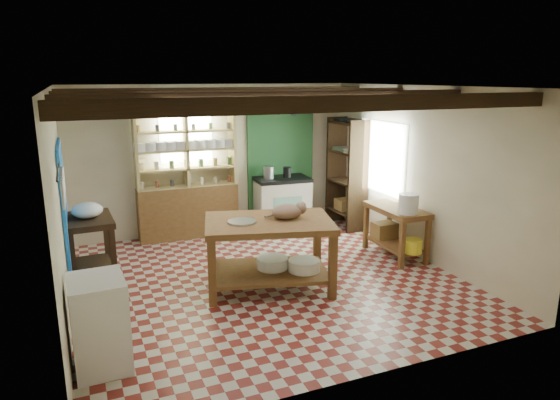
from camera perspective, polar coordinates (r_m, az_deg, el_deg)
name	(u,v)px	position (r m, az deg, el deg)	size (l,w,h in m)	color
floor	(266,280)	(6.98, -1.59, -9.14)	(5.00, 5.00, 0.02)	maroon
ceiling	(265,87)	(6.42, -1.75, 12.83)	(5.00, 5.00, 0.02)	#504F55
wall_back	(215,159)	(8.91, -7.46, 4.63)	(5.00, 0.04, 2.60)	beige
wall_front	(369,245)	(4.42, 10.10, -5.10)	(5.00, 0.04, 2.60)	beige
wall_left	(59,206)	(6.16, -23.91, -0.63)	(0.04, 5.00, 2.60)	beige
wall_right	(420,174)	(7.81, 15.75, 2.90)	(0.04, 5.00, 2.60)	beige
ceiling_beams	(265,96)	(6.42, -1.74, 11.76)	(5.00, 3.80, 0.15)	#312011
blue_wall_patch	(64,205)	(7.09, -23.43, -0.48)	(0.04, 1.40, 1.60)	blue
green_wall_patch	(281,158)	(9.29, 0.07, 4.82)	(1.30, 0.04, 2.30)	#205026
window_back	(186,138)	(8.72, -10.70, 6.96)	(0.90, 0.02, 0.80)	silver
window_right	(382,158)	(8.57, 11.57, 4.77)	(0.02, 1.30, 1.20)	silver
utensil_rail	(59,185)	(4.89, -23.91, 1.60)	(0.06, 0.90, 0.28)	black
pot_rack	(290,109)	(8.81, 1.15, 10.40)	(0.86, 0.12, 0.36)	black
shelving_unit	(187,175)	(8.64, -10.60, 2.87)	(1.70, 0.34, 2.20)	tan
tall_rack	(347,174)	(9.20, 7.63, 3.02)	(0.40, 0.86, 2.00)	#312011
work_table	(269,254)	(6.58, -1.27, -6.18)	(1.63, 1.08, 0.92)	brown
stove	(282,203)	(9.12, 0.22, -0.34)	(0.97, 0.65, 0.95)	beige
prep_table	(91,249)	(7.26, -20.80, -5.28)	(0.61, 0.88, 0.89)	#312011
white_cabinet	(99,323)	(5.16, -19.95, -13.10)	(0.50, 0.60, 0.90)	white
right_counter	(395,232)	(7.91, 13.04, -3.57)	(0.55, 1.10, 0.79)	brown
cat	(287,212)	(6.49, 0.85, -1.33)	(0.42, 0.32, 0.19)	#9B755A
steel_tray	(242,222)	(6.36, -4.38, -2.47)	(0.37, 0.37, 0.02)	#A1A1A8
basin_large	(272,263)	(6.68, -0.88, -7.18)	(0.41, 0.41, 0.14)	white
basin_small	(304,265)	(6.60, 2.76, -7.47)	(0.41, 0.41, 0.14)	white
kettle_left	(269,173)	(8.92, -1.30, 3.15)	(0.18, 0.18, 0.21)	#A1A1A8
kettle_right	(287,172)	(9.03, 0.83, 3.19)	(0.15, 0.15, 0.18)	black
enamel_bowl	(87,210)	(7.11, -21.18, -1.10)	(0.41, 0.41, 0.20)	white
white_bucket	(408,204)	(7.47, 14.47, -0.41)	(0.29, 0.29, 0.29)	white
wicker_basket	(384,230)	(8.17, 11.83, -3.39)	(0.36, 0.28, 0.25)	olive
yellow_tub	(413,246)	(7.59, 14.93, -5.09)	(0.28, 0.28, 0.20)	yellow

